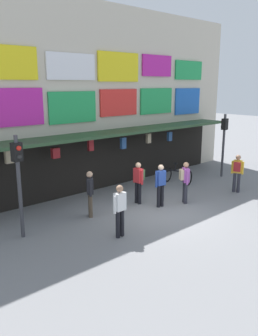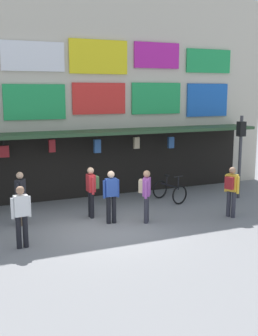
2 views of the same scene
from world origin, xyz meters
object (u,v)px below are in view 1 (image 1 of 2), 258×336
(traffic_light_far, at_px, (224,135))
(pedestrian_in_green, at_px, (139,180))
(traffic_light_near, at_px, (18,170))
(pedestrian_in_purple, at_px, (237,171))
(bicycle_parked, at_px, (178,176))
(pedestrian_in_black, at_px, (120,208))
(pedestrian_in_yellow, at_px, (161,183))
(pedestrian_in_white, at_px, (185,179))
(pedestrian_in_blue, at_px, (90,191))

(traffic_light_far, xyz_separation_m, pedestrian_in_green, (-6.05, -0.15, -1.16))
(traffic_light_near, relative_size, pedestrian_in_purple, 1.90)
(bicycle_parked, height_order, pedestrian_in_black, pedestrian_in_black)
(bicycle_parked, relative_size, pedestrian_in_green, 0.77)
(bicycle_parked, height_order, pedestrian_in_yellow, pedestrian_in_yellow)
(pedestrian_in_green, relative_size, pedestrian_in_white, 1.00)
(pedestrian_in_black, bearing_deg, pedestrian_in_white, 9.75)
(traffic_light_near, height_order, pedestrian_in_green, traffic_light_near)
(traffic_light_near, relative_size, pedestrian_in_black, 1.90)
(traffic_light_near, height_order, pedestrian_in_blue, traffic_light_near)
(pedestrian_in_black, bearing_deg, traffic_light_near, 138.37)
(bicycle_parked, bearing_deg, pedestrian_in_yellow, -151.48)
(pedestrian_in_white, distance_m, pedestrian_in_purple, 2.88)
(pedestrian_in_yellow, distance_m, pedestrian_in_green, 0.92)
(pedestrian_in_yellow, height_order, pedestrian_in_black, same)
(pedestrian_in_blue, height_order, pedestrian_in_purple, same)
(traffic_light_near, bearing_deg, pedestrian_in_yellow, -10.70)
(pedestrian_in_green, bearing_deg, bicycle_parked, 13.09)
(traffic_light_far, distance_m, pedestrian_in_yellow, 5.90)
(traffic_light_far, xyz_separation_m, pedestrian_in_white, (-4.66, -1.35, -1.16))
(pedestrian_in_green, height_order, pedestrian_in_white, same)
(pedestrian_in_black, xyz_separation_m, pedestrian_in_white, (3.96, 0.68, 0.04))
(traffic_light_near, distance_m, pedestrian_in_purple, 9.31)
(pedestrian_in_yellow, bearing_deg, pedestrian_in_purple, -14.09)
(traffic_light_far, relative_size, bicycle_parked, 2.47)
(pedestrian_in_yellow, distance_m, pedestrian_in_purple, 3.96)
(pedestrian_in_white, bearing_deg, pedestrian_in_black, -170.25)
(traffic_light_near, distance_m, traffic_light_far, 10.88)
(pedestrian_in_blue, bearing_deg, pedestrian_in_green, -3.09)
(traffic_light_near, xyz_separation_m, pedestrian_in_blue, (2.57, -0.01, -1.19))
(pedestrian_in_blue, distance_m, pedestrian_in_green, 2.26)
(traffic_light_near, height_order, pedestrian_in_black, traffic_light_near)
(pedestrian_in_green, distance_m, pedestrian_in_white, 1.83)
(pedestrian_in_blue, xyz_separation_m, pedestrian_in_green, (2.26, -0.12, 0.04))
(pedestrian_in_black, height_order, pedestrian_in_white, same)
(traffic_light_far, bearing_deg, pedestrian_in_black, -166.77)
(pedestrian_in_yellow, distance_m, pedestrian_in_blue, 2.79)
(traffic_light_far, height_order, pedestrian_in_white, traffic_light_far)
(traffic_light_far, bearing_deg, bicycle_parked, 166.93)
(pedestrian_in_yellow, bearing_deg, traffic_light_far, 9.96)
(bicycle_parked, xyz_separation_m, pedestrian_in_black, (-5.92, -2.65, 0.55))
(traffic_light_far, height_order, pedestrian_in_blue, traffic_light_far)
(pedestrian_in_purple, bearing_deg, traffic_light_near, 167.85)
(traffic_light_far, height_order, pedestrian_in_green, traffic_light_far)
(traffic_light_far, xyz_separation_m, pedestrian_in_purple, (-1.85, -1.96, -1.16))
(bicycle_parked, bearing_deg, pedestrian_in_blue, -173.32)
(pedestrian_in_black, distance_m, pedestrian_in_green, 3.18)
(pedestrian_in_purple, bearing_deg, pedestrian_in_blue, 163.34)
(bicycle_parked, height_order, pedestrian_in_blue, pedestrian_in_blue)
(pedestrian_in_black, xyz_separation_m, pedestrian_in_green, (2.57, 1.87, 0.04))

